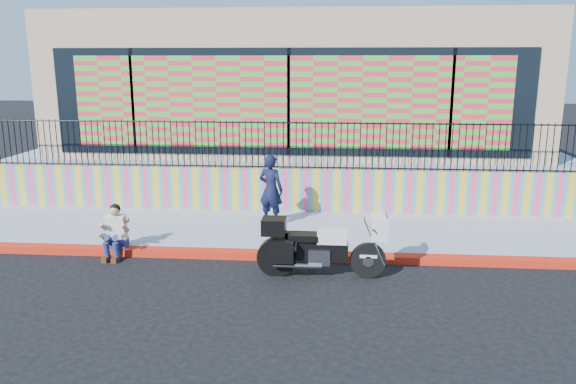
# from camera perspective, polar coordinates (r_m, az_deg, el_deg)

# --- Properties ---
(ground) EXTENTS (90.00, 90.00, 0.00)m
(ground) POSITION_cam_1_polar(r_m,az_deg,el_deg) (11.45, -1.62, -6.79)
(ground) COLOR black
(ground) RESTS_ON ground
(red_curb) EXTENTS (16.00, 0.30, 0.15)m
(red_curb) POSITION_cam_1_polar(r_m,az_deg,el_deg) (11.43, -1.62, -6.44)
(red_curb) COLOR red
(red_curb) RESTS_ON ground
(sidewalk) EXTENTS (16.00, 3.00, 0.15)m
(sidewalk) POSITION_cam_1_polar(r_m,az_deg,el_deg) (12.99, -0.82, -4.01)
(sidewalk) COLOR #989FB7
(sidewalk) RESTS_ON ground
(mural_wall) EXTENTS (16.00, 0.20, 1.10)m
(mural_wall) POSITION_cam_1_polar(r_m,az_deg,el_deg) (14.37, -0.22, 0.25)
(mural_wall) COLOR #FA417D
(mural_wall) RESTS_ON sidewalk
(metal_fence) EXTENTS (15.80, 0.04, 1.20)m
(metal_fence) POSITION_cam_1_polar(r_m,az_deg,el_deg) (14.15, -0.22, 4.79)
(metal_fence) COLOR black
(metal_fence) RESTS_ON mural_wall
(elevated_platform) EXTENTS (16.00, 10.00, 1.25)m
(elevated_platform) POSITION_cam_1_polar(r_m,az_deg,el_deg) (19.37, 1.07, 3.39)
(elevated_platform) COLOR #989FB7
(elevated_platform) RESTS_ON ground
(storefront_building) EXTENTS (14.00, 8.06, 4.00)m
(storefront_building) POSITION_cam_1_polar(r_m,az_deg,el_deg) (18.88, 1.06, 11.14)
(storefront_building) COLOR tan
(storefront_building) RESTS_ON elevated_platform
(police_motorcycle) EXTENTS (2.35, 0.78, 1.46)m
(police_motorcycle) POSITION_cam_1_polar(r_m,az_deg,el_deg) (10.39, 3.25, -5.34)
(police_motorcycle) COLOR black
(police_motorcycle) RESTS_ON ground
(police_officer) EXTENTS (0.71, 0.59, 1.66)m
(police_officer) POSITION_cam_1_polar(r_m,az_deg,el_deg) (13.10, -1.75, 0.24)
(police_officer) COLOR black
(police_officer) RESTS_ON sidewalk
(seated_man) EXTENTS (0.54, 0.71, 1.06)m
(seated_man) POSITION_cam_1_polar(r_m,az_deg,el_deg) (11.93, -17.24, -4.30)
(seated_man) COLOR navy
(seated_man) RESTS_ON ground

